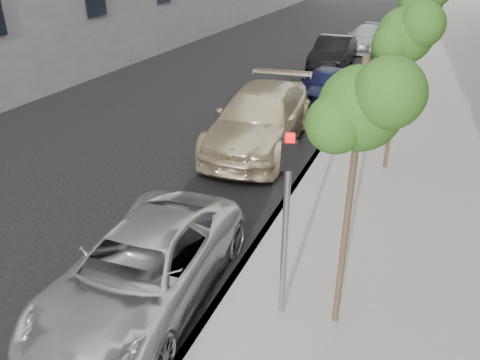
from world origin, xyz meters
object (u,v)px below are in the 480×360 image
Objects in this scene: tree_mid at (406,35)px; tree_near at (362,109)px; sedan_black at (333,53)px; minivan at (143,268)px; sedan_rear at (366,38)px; signal_pole at (286,209)px; suv at (261,118)px; sedan_blue at (323,84)px.

tree_near is at bearing -90.00° from tree_mid.
minivan is at bearing -88.32° from sedan_black.
tree_mid reaches higher than minivan.
sedan_black reaches higher than sedan_rear.
signal_pole reaches higher than sedan_rear.
tree_near is at bearing -77.92° from sedan_black.
sedan_black is at bearing 109.60° from tree_mid.
sedan_black is (-0.15, 11.05, -0.10)m from suv.
sedan_black is at bearing -89.59° from sedan_rear.
tree_near is at bearing -9.18° from signal_pole.
minivan is at bearing -81.12° from sedan_rear.
sedan_rear is (-2.40, 23.64, -1.47)m from signal_pole.
signal_pole is at bearing -171.00° from tree_near.
sedan_black reaches higher than minivan.
suv is 1.28× the size of sedan_rear.
sedan_rear is (0.80, 5.39, -0.09)m from sedan_black.
sedan_black is (-3.20, 18.25, -1.38)m from signal_pole.
sedan_blue is at bearing 78.52° from suv.
sedan_blue is (0.00, 13.28, -0.05)m from minivan.
tree_mid is 7.63m from sedan_blue.
tree_near is 13.44m from sedan_blue.
minivan is (-2.40, -0.51, -1.47)m from signal_pole.
tree_mid is (0.00, 6.50, -0.08)m from tree_near.
sedan_blue is 0.79× the size of sedan_rear.
signal_pole is (-0.93, -0.15, -1.66)m from tree_near.
minivan and sedan_rear have the same top height.
signal_pole is 0.68× the size of sedan_rear.
signal_pole reaches higher than sedan_blue.
sedan_blue is at bearing -81.11° from sedan_rear.
sedan_blue is (-3.33, 6.12, -3.10)m from tree_mid.
tree_mid is at bearing -51.97° from sedan_blue.
minivan is at bearing -114.92° from tree_mid.
tree_near is 18.81m from sedan_black.
minivan is at bearing -89.85° from suv.
tree_near reaches higher than minivan.
tree_near reaches higher than sedan_blue.
suv is at bearing 91.34° from minivan.
signal_pole is 0.68× the size of sedan_black.
tree_near is 1.00× the size of tree_mid.
sedan_rear is (0.66, 16.45, -0.19)m from suv.
sedan_blue is 0.80× the size of sedan_black.
signal_pole is 0.65× the size of minivan.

